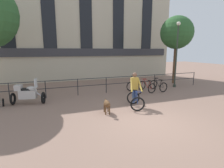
{
  "coord_description": "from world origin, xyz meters",
  "views": [
    {
      "loc": [
        -3.66,
        -5.49,
        2.77
      ],
      "look_at": [
        -0.48,
        2.86,
        1.05
      ],
      "focal_mm": 28.0,
      "sensor_mm": 36.0,
      "label": 1
    }
  ],
  "objects_px": {
    "cyclist_with_bike": "(135,92)",
    "street_lamp": "(177,52)",
    "parked_bicycle_near_lamp": "(134,87)",
    "parked_bicycle_mid_left": "(147,86)",
    "parked_motorcycle": "(28,94)",
    "parked_bicycle_mid_right": "(158,85)",
    "dog": "(107,104)"
  },
  "relations": [
    {
      "from": "cyclist_with_bike",
      "to": "street_lamp",
      "type": "height_order",
      "value": "street_lamp"
    },
    {
      "from": "parked_bicycle_near_lamp",
      "to": "parked_bicycle_mid_left",
      "type": "distance_m",
      "value": 0.94
    },
    {
      "from": "parked_motorcycle",
      "to": "parked_bicycle_mid_right",
      "type": "bearing_deg",
      "value": -75.35
    },
    {
      "from": "street_lamp",
      "to": "dog",
      "type": "bearing_deg",
      "value": -151.97
    },
    {
      "from": "parked_motorcycle",
      "to": "parked_bicycle_mid_right",
      "type": "height_order",
      "value": "parked_motorcycle"
    },
    {
      "from": "dog",
      "to": "parked_bicycle_near_lamp",
      "type": "height_order",
      "value": "parked_bicycle_near_lamp"
    },
    {
      "from": "parked_motorcycle",
      "to": "dog",
      "type": "bearing_deg",
      "value": -116.29
    },
    {
      "from": "dog",
      "to": "parked_bicycle_mid_right",
      "type": "bearing_deg",
      "value": 40.6
    },
    {
      "from": "parked_bicycle_mid_left",
      "to": "street_lamp",
      "type": "height_order",
      "value": "street_lamp"
    },
    {
      "from": "dog",
      "to": "parked_motorcycle",
      "type": "bearing_deg",
      "value": 149.37
    },
    {
      "from": "dog",
      "to": "parked_bicycle_mid_left",
      "type": "distance_m",
      "value": 4.95
    },
    {
      "from": "cyclist_with_bike",
      "to": "parked_bicycle_mid_right",
      "type": "height_order",
      "value": "cyclist_with_bike"
    },
    {
      "from": "dog",
      "to": "street_lamp",
      "type": "relative_size",
      "value": 0.19
    },
    {
      "from": "parked_bicycle_mid_right",
      "to": "parked_motorcycle",
      "type": "bearing_deg",
      "value": -3.3
    },
    {
      "from": "parked_motorcycle",
      "to": "parked_bicycle_near_lamp",
      "type": "height_order",
      "value": "parked_motorcycle"
    },
    {
      "from": "dog",
      "to": "street_lamp",
      "type": "distance_m",
      "value": 8.0
    },
    {
      "from": "parked_bicycle_near_lamp",
      "to": "street_lamp",
      "type": "relative_size",
      "value": 0.23
    },
    {
      "from": "parked_bicycle_near_lamp",
      "to": "parked_bicycle_mid_left",
      "type": "bearing_deg",
      "value": -179.56
    },
    {
      "from": "cyclist_with_bike",
      "to": "parked_bicycle_mid_left",
      "type": "height_order",
      "value": "cyclist_with_bike"
    },
    {
      "from": "parked_bicycle_mid_left",
      "to": "dog",
      "type": "bearing_deg",
      "value": 29.56
    },
    {
      "from": "dog",
      "to": "parked_bicycle_mid_left",
      "type": "relative_size",
      "value": 0.79
    },
    {
      "from": "cyclist_with_bike",
      "to": "street_lamp",
      "type": "relative_size",
      "value": 0.35
    },
    {
      "from": "dog",
      "to": "parked_motorcycle",
      "type": "distance_m",
      "value": 4.41
    },
    {
      "from": "parked_bicycle_near_lamp",
      "to": "parked_bicycle_mid_right",
      "type": "bearing_deg",
      "value": -179.57
    },
    {
      "from": "parked_motorcycle",
      "to": "parked_bicycle_mid_left",
      "type": "xyz_separation_m",
      "value": [
        7.33,
        0.22,
        -0.2
      ]
    },
    {
      "from": "dog",
      "to": "parked_bicycle_mid_right",
      "type": "distance_m",
      "value": 5.72
    },
    {
      "from": "parked_motorcycle",
      "to": "parked_bicycle_near_lamp",
      "type": "relative_size",
      "value": 1.55
    },
    {
      "from": "parked_bicycle_mid_left",
      "to": "street_lamp",
      "type": "relative_size",
      "value": 0.25
    },
    {
      "from": "parked_motorcycle",
      "to": "parked_bicycle_mid_left",
      "type": "height_order",
      "value": "parked_motorcycle"
    },
    {
      "from": "street_lamp",
      "to": "parked_bicycle_mid_right",
      "type": "bearing_deg",
      "value": -163.0
    },
    {
      "from": "parked_motorcycle",
      "to": "parked_bicycle_mid_left",
      "type": "distance_m",
      "value": 7.34
    },
    {
      "from": "parked_motorcycle",
      "to": "parked_bicycle_mid_right",
      "type": "xyz_separation_m",
      "value": [
        8.27,
        0.22,
        -0.2
      ]
    }
  ]
}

